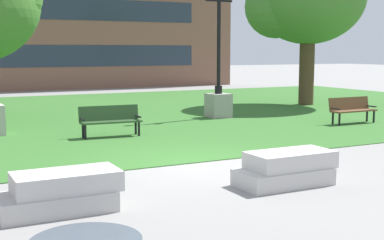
# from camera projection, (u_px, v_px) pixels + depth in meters

# --- Properties ---
(ground_plane) EXTENTS (140.00, 140.00, 0.00)m
(ground_plane) POSITION_uv_depth(u_px,v_px,m) (192.00, 164.00, 12.07)
(ground_plane) COLOR gray
(grass_lawn) EXTENTS (40.00, 20.00, 0.02)m
(grass_lawn) POSITION_uv_depth(u_px,v_px,m) (76.00, 116.00, 20.91)
(grass_lawn) COLOR #336628
(grass_lawn) RESTS_ON ground
(concrete_block_center) EXTENTS (1.90, 0.90, 0.64)m
(concrete_block_center) POSITION_uv_depth(u_px,v_px,m) (61.00, 193.00, 8.44)
(concrete_block_center) COLOR #BCB7B2
(concrete_block_center) RESTS_ON ground
(concrete_block_left) EXTENTS (1.89, 0.90, 0.64)m
(concrete_block_left) POSITION_uv_depth(u_px,v_px,m) (287.00, 169.00, 10.13)
(concrete_block_left) COLOR #BCB7B2
(concrete_block_left) RESTS_ON ground
(puddle) EXTENTS (1.54, 1.54, 0.01)m
(puddle) POSITION_uv_depth(u_px,v_px,m) (85.00, 240.00, 7.19)
(puddle) COLOR #47515B
(puddle) RESTS_ON ground
(park_bench_near_left) EXTENTS (1.83, 0.65, 0.90)m
(park_bench_near_left) POSITION_uv_depth(u_px,v_px,m) (110.00, 119.00, 15.75)
(park_bench_near_left) COLOR #284723
(park_bench_near_left) RESTS_ON grass_lawn
(park_bench_near_right) EXTENTS (1.81, 0.55, 0.90)m
(park_bench_near_right) POSITION_uv_depth(u_px,v_px,m) (352.00, 108.00, 18.62)
(park_bench_near_right) COLOR brown
(park_bench_near_right) RESTS_ON grass_lawn
(lamp_post_right) EXTENTS (1.32, 0.80, 4.86)m
(lamp_post_right) POSITION_uv_depth(u_px,v_px,m) (218.00, 91.00, 20.23)
(lamp_post_right) COLOR gray
(lamp_post_right) RESTS_ON grass_lawn
(building_facade_distant) EXTENTS (26.20, 1.03, 9.55)m
(building_facade_distant) POSITION_uv_depth(u_px,v_px,m) (51.00, 16.00, 34.16)
(building_facade_distant) COLOR brown
(building_facade_distant) RESTS_ON ground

